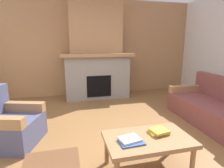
% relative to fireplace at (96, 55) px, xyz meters
% --- Properties ---
extents(ground, '(9.00, 9.00, 0.00)m').
position_rel_fireplace_xyz_m(ground, '(0.00, -2.62, -1.16)').
color(ground, brown).
extents(wall_back_wood_panel, '(6.00, 0.12, 2.70)m').
position_rel_fireplace_xyz_m(wall_back_wood_panel, '(0.00, 0.38, 0.19)').
color(wall_back_wood_panel, '#A87A4C').
rests_on(wall_back_wood_panel, ground).
extents(fireplace, '(1.90, 0.82, 2.70)m').
position_rel_fireplace_xyz_m(fireplace, '(0.00, 0.00, 0.00)').
color(fireplace, gray).
rests_on(fireplace, ground).
extents(couch, '(0.90, 1.83, 0.85)m').
position_rel_fireplace_xyz_m(couch, '(1.88, -2.32, -0.88)').
color(couch, brown).
rests_on(couch, ground).
extents(armchair, '(0.95, 0.95, 0.85)m').
position_rel_fireplace_xyz_m(armchair, '(-1.70, -2.18, -0.87)').
color(armchair, '#474C6B').
rests_on(armchair, ground).
extents(coffee_table, '(1.00, 0.60, 0.43)m').
position_rel_fireplace_xyz_m(coffee_table, '(0.07, -3.26, -0.79)').
color(coffee_table, '#997047').
rests_on(coffee_table, ground).
extents(book_stack_near_edge, '(0.28, 0.24, 0.04)m').
position_rel_fireplace_xyz_m(book_stack_near_edge, '(-0.17, -3.31, -0.71)').
color(book_stack_near_edge, '#335699').
rests_on(book_stack_near_edge, coffee_table).
extents(book_stack_center, '(0.24, 0.21, 0.05)m').
position_rel_fireplace_xyz_m(book_stack_center, '(0.23, -3.21, -0.71)').
color(book_stack_center, gold).
rests_on(book_stack_center, coffee_table).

